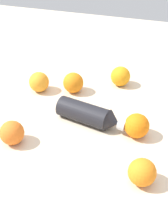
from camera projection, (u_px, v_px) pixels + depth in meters
ground_plane at (82, 121)px, 1.01m from camera, size 2.40×2.40×0.00m
water_bottle at (90, 114)px, 0.99m from camera, size 0.11×0.25×0.07m
orange_0 at (12, 133)px, 0.90m from camera, size 0.08×0.08×0.08m
orange_1 at (73, 83)px, 1.15m from camera, size 0.08×0.08×0.08m
orange_2 at (137, 126)px, 0.93m from camera, size 0.08×0.08×0.08m
orange_3 at (142, 172)px, 0.76m from camera, size 0.08×0.08×0.08m
orange_4 at (120, 76)px, 1.20m from camera, size 0.08×0.08×0.08m
orange_5 at (39, 82)px, 1.16m from camera, size 0.08×0.08×0.08m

